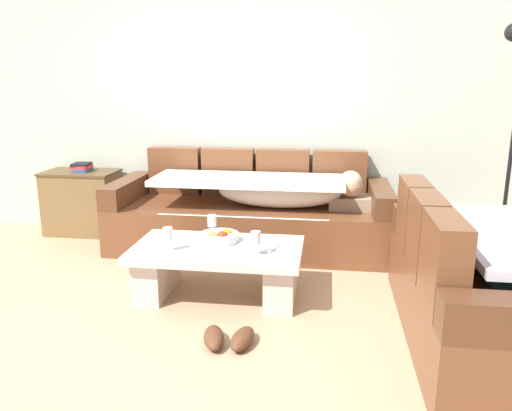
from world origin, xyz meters
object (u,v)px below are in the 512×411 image
(wine_glass_far_back, at_px, (212,222))
(floor_lamp, at_px, (509,133))
(wine_glass_near_right, at_px, (256,239))
(side_cabinet, at_px, (83,202))
(couch_along_wall, at_px, (255,214))
(coffee_table, at_px, (218,265))
(couch_near_window, at_px, (485,288))
(pair_of_shoes, at_px, (228,338))
(fruit_bowl, at_px, (220,237))
(wine_glass_near_left, at_px, (168,235))
(open_magazine, at_px, (257,246))
(book_stack_on_cabinet, at_px, (82,167))

(wine_glass_far_back, xyz_separation_m, floor_lamp, (2.28, 0.77, 0.62))
(wine_glass_far_back, bearing_deg, wine_glass_near_right, -43.70)
(wine_glass_near_right, bearing_deg, side_cabinet, 143.27)
(couch_along_wall, distance_m, coffee_table, 1.12)
(wine_glass_far_back, bearing_deg, coffee_table, -68.24)
(couch_near_window, relative_size, floor_lamp, 0.92)
(wine_glass_near_right, relative_size, side_cabinet, 0.23)
(couch_near_window, bearing_deg, pair_of_shoes, 100.60)
(couch_near_window, bearing_deg, side_cabinet, 62.85)
(couch_near_window, xyz_separation_m, fruit_bowl, (-1.70, 0.48, 0.09))
(floor_lamp, bearing_deg, pair_of_shoes, -139.87)
(wine_glass_near_left, relative_size, open_magazine, 0.59)
(fruit_bowl, height_order, wine_glass_near_right, wine_glass_near_right)
(coffee_table, distance_m, open_magazine, 0.32)
(open_magazine, height_order, book_stack_on_cabinet, book_stack_on_cabinet)
(wine_glass_far_back, xyz_separation_m, pair_of_shoes, (0.29, -0.90, -0.45))
(floor_lamp, bearing_deg, couch_along_wall, 176.62)
(side_cabinet, distance_m, book_stack_on_cabinet, 0.36)
(open_magazine, xyz_separation_m, side_cabinet, (-1.98, 1.32, -0.06))
(couch_along_wall, xyz_separation_m, wine_glass_near_left, (-0.42, -1.26, 0.17))
(fruit_bowl, distance_m, wine_glass_near_right, 0.38)
(wine_glass_near_left, height_order, pair_of_shoes, wine_glass_near_left)
(couch_along_wall, height_order, couch_near_window, same)
(wine_glass_near_left, bearing_deg, floor_lamp, 24.34)
(coffee_table, bearing_deg, pair_of_shoes, -73.11)
(couch_near_window, bearing_deg, wine_glass_near_left, 82.68)
(coffee_table, relative_size, open_magazine, 4.29)
(side_cabinet, xyz_separation_m, pair_of_shoes, (1.90, -2.02, -0.28))
(wine_glass_far_back, bearing_deg, side_cabinet, 145.15)
(wine_glass_near_left, bearing_deg, coffee_table, 24.67)
(floor_lamp, relative_size, pair_of_shoes, 5.69)
(wine_glass_far_back, bearing_deg, couch_along_wall, 77.78)
(fruit_bowl, bearing_deg, coffee_table, -89.79)
(wine_glass_far_back, height_order, floor_lamp, floor_lamp)
(book_stack_on_cabinet, bearing_deg, couch_along_wall, -7.20)
(fruit_bowl, bearing_deg, wine_glass_near_left, -144.42)
(wine_glass_far_back, relative_size, side_cabinet, 0.23)
(couch_near_window, height_order, open_magazine, couch_near_window)
(wine_glass_near_right, distance_m, book_stack_on_cabinet, 2.47)
(wine_glass_near_left, relative_size, book_stack_on_cabinet, 0.75)
(fruit_bowl, bearing_deg, floor_lamp, 22.52)
(couch_near_window, xyz_separation_m, wine_glass_near_right, (-1.41, 0.26, 0.16))
(couch_near_window, height_order, floor_lamp, floor_lamp)
(wine_glass_near_right, xyz_separation_m, pair_of_shoes, (-0.09, -0.54, -0.45))
(coffee_table, relative_size, side_cabinet, 1.67)
(fruit_bowl, xyz_separation_m, wine_glass_near_right, (0.30, -0.23, 0.08))
(wine_glass_near_left, relative_size, pair_of_shoes, 0.48)
(coffee_table, relative_size, wine_glass_far_back, 7.23)
(wine_glass_near_left, bearing_deg, book_stack_on_cabinet, 132.36)
(open_magazine, bearing_deg, wine_glass_near_right, -70.98)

